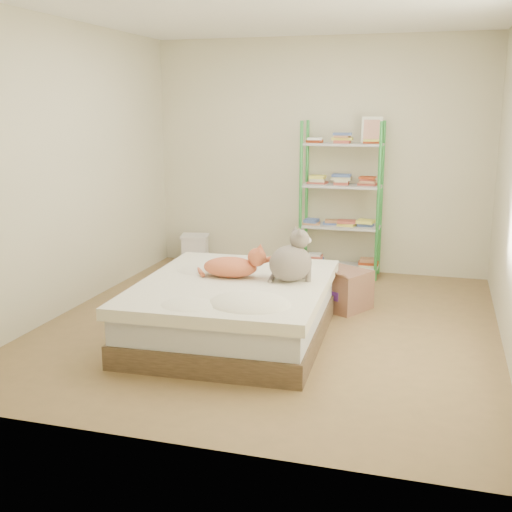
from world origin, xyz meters
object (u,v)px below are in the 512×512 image
at_px(bed, 234,309).
at_px(cardboard_box, 338,288).
at_px(orange_cat, 230,265).
at_px(shelf_unit, 342,200).
at_px(white_bin, 195,250).
at_px(grey_cat, 291,255).

xyz_separation_m(bed, cardboard_box, (0.69, 1.03, -0.05)).
bearing_deg(bed, cardboard_box, 53.45).
height_order(orange_cat, shelf_unit, shelf_unit).
height_order(orange_cat, cardboard_box, orange_cat).
bearing_deg(white_bin, bed, -61.29).
relative_size(grey_cat, cardboard_box, 0.63).
height_order(grey_cat, white_bin, grey_cat).
relative_size(orange_cat, white_bin, 1.42).
bearing_deg(grey_cat, bed, 72.10).
height_order(bed, white_bin, bed).
height_order(shelf_unit, cardboard_box, shelf_unit).
bearing_deg(orange_cat, bed, -65.78).
bearing_deg(white_bin, orange_cat, -61.38).
distance_m(bed, white_bin, 2.53).
distance_m(cardboard_box, white_bin, 2.25).
bearing_deg(shelf_unit, grey_cat, -92.05).
bearing_deg(orange_cat, grey_cat, -4.88).
xyz_separation_m(grey_cat, white_bin, (-1.65, 2.09, -0.50)).
height_order(shelf_unit, white_bin, shelf_unit).
bearing_deg(grey_cat, white_bin, 4.24).
bearing_deg(bed, orange_cat, 117.75).
relative_size(bed, grey_cat, 4.44).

